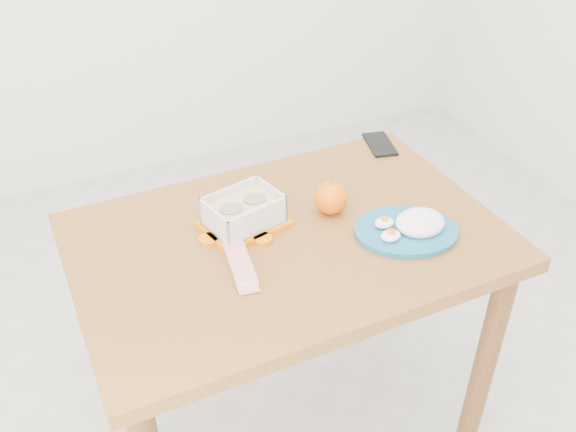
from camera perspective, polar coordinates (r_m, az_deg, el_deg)
name	(u,v)px	position (r m, az deg, el deg)	size (l,w,h in m)	color
ground	(286,431)	(2.11, -0.16, -18.61)	(3.50, 3.50, 0.00)	#B7B7B2
dining_table	(288,272)	(1.66, 0.00, -4.98)	(1.07, 0.73, 0.75)	#A3622E
food_container	(244,212)	(1.60, -3.97, 0.34)	(0.23, 0.20, 0.09)	orange
orange_fruit	(331,198)	(1.65, 3.85, 1.62)	(0.09, 0.09, 0.09)	orange
rice_plate	(411,226)	(1.61, 10.87, -0.92)	(0.32, 0.32, 0.07)	#175F82
candy_bar	(238,258)	(1.51, -4.48, -3.73)	(0.20, 0.05, 0.02)	#B4090D
smartphone	(380,144)	(1.98, 8.16, 6.33)	(0.07, 0.14, 0.01)	black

